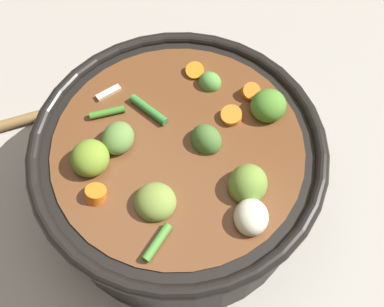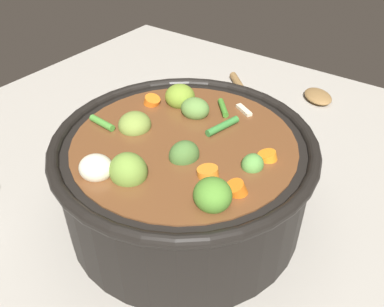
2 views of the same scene
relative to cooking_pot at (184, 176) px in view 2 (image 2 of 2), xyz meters
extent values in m
plane|color=#9E998E|center=(0.00, 0.00, -0.07)|extent=(1.10, 1.10, 0.00)
cylinder|color=black|center=(0.00, 0.00, -0.01)|extent=(0.32, 0.32, 0.12)
torus|color=black|center=(0.00, 0.00, 0.05)|extent=(0.33, 0.33, 0.02)
cylinder|color=brown|center=(0.00, 0.00, 0.00)|extent=(0.28, 0.28, 0.12)
ellipsoid|color=#446B30|center=(0.02, -0.03, 0.06)|extent=(0.04, 0.05, 0.04)
ellipsoid|color=#55903F|center=(0.09, 0.01, 0.06)|extent=(0.03, 0.03, 0.03)
ellipsoid|color=#5C853E|center=(-0.03, 0.06, 0.06)|extent=(0.04, 0.04, 0.03)
ellipsoid|color=olive|center=(-0.01, -0.09, 0.06)|extent=(0.05, 0.04, 0.04)
ellipsoid|color=olive|center=(-0.07, -0.01, 0.06)|extent=(0.05, 0.05, 0.03)
ellipsoid|color=#4C832B|center=(0.09, -0.07, 0.07)|extent=(0.06, 0.05, 0.03)
ellipsoid|color=olive|center=(-0.06, 0.07, 0.07)|extent=(0.05, 0.05, 0.03)
cylinder|color=orange|center=(0.06, -0.04, 0.06)|extent=(0.03, 0.03, 0.02)
cylinder|color=orange|center=(-0.09, 0.05, 0.06)|extent=(0.03, 0.02, 0.02)
cylinder|color=orange|center=(0.10, -0.04, 0.06)|extent=(0.03, 0.03, 0.02)
cylinder|color=orange|center=(0.10, 0.03, 0.06)|extent=(0.03, 0.03, 0.02)
ellipsoid|color=beige|center=(-0.04, -0.10, 0.06)|extent=(0.05, 0.05, 0.03)
cylinder|color=#357B34|center=(0.02, 0.05, 0.06)|extent=(0.02, 0.05, 0.01)
cylinder|color=#488B33|center=(-0.11, -0.03, 0.06)|extent=(0.04, 0.01, 0.01)
cylinder|color=#408028|center=(0.00, 0.09, 0.06)|extent=(0.03, 0.03, 0.01)
cube|color=beige|center=(0.02, 0.10, 0.06)|extent=(0.03, 0.02, 0.01)
ellipsoid|color=olive|center=(0.03, 0.42, -0.06)|extent=(0.09, 0.08, 0.02)
cylinder|color=olive|center=(-0.07, 0.31, -0.06)|extent=(0.20, 0.19, 0.02)
camera|label=1|loc=(-0.22, -0.13, 0.49)|focal=43.09mm
camera|label=2|loc=(0.24, -0.32, 0.34)|focal=37.46mm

